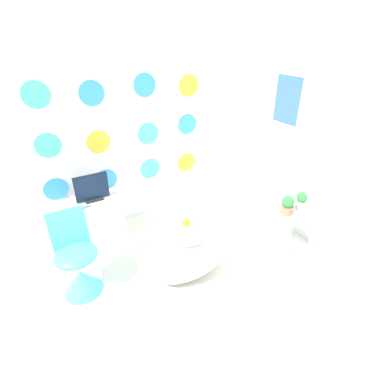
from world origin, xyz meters
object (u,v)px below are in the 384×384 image
Objects in this scene: potted_plant_left at (287,205)px; potted_plant_right at (301,200)px; bathtub at (186,252)px; vase at (74,204)px; chair at (79,268)px; tv at (92,189)px.

potted_plant_left reaches higher than potted_plant_right.
bathtub is at bearing 167.40° from potted_plant_left.
vase is at bearing 130.71° from bathtub.
bathtub is 1.32m from vase.
bathtub is 1.03m from chair.
potted_plant_right is (2.15, -1.21, 0.03)m from vase.
tv reaches higher than vase.
tv reaches higher than potted_plant_right.
potted_plant_right is at bearing -29.31° from vase.
bathtub is 4.92× the size of vase.
tv reaches higher than potted_plant_left.
chair is 2.22× the size of tv.
chair is (-0.98, 0.31, -0.01)m from bathtub.
tv is at bearing 144.81° from potted_plant_right.
potted_plant_right reaches higher than bathtub.
potted_plant_right reaches higher than vase.
potted_plant_right is at bearing -10.08° from bathtub.
chair is at bearing 166.54° from potted_plant_right.
bathtub is 1.12× the size of chair.
potted_plant_right is at bearing -13.46° from chair.
potted_plant_left is 1.11× the size of potted_plant_right.
potted_plant_left is (2.07, -0.56, 0.35)m from chair.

